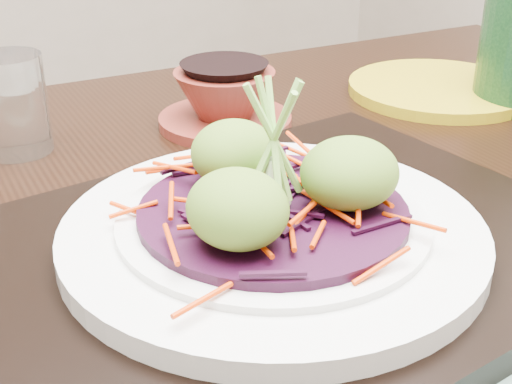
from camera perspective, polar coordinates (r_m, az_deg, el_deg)
dining_table at (r=0.64m, az=0.06°, el=-10.24°), size 1.37×1.00×0.80m
placemat at (r=0.51m, az=1.31°, el=-6.30°), size 0.52×0.41×0.00m
serving_tray at (r=0.50m, az=1.32°, el=-5.11°), size 0.45×0.34×0.02m
white_plate at (r=0.49m, az=1.34°, el=-3.13°), size 0.29×0.29×0.02m
cabbage_bed at (r=0.48m, az=1.36°, el=-1.60°), size 0.18×0.18×0.01m
carrot_julienne at (r=0.48m, az=1.37°, el=-0.65°), size 0.22×0.22×0.01m
guacamole_scoops at (r=0.47m, az=1.45°, el=1.16°), size 0.16×0.14×0.05m
scallion_garnish at (r=0.46m, az=1.43°, el=3.69°), size 0.07×0.07×0.10m
water_glass at (r=0.73m, az=-18.94°, el=6.65°), size 0.08×0.08×0.10m
terracotta_bowl_set at (r=0.76m, az=-2.51°, el=7.25°), size 0.15×0.15×0.06m
yellow_plate at (r=0.89m, az=14.42°, el=8.01°), size 0.25×0.25×0.01m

